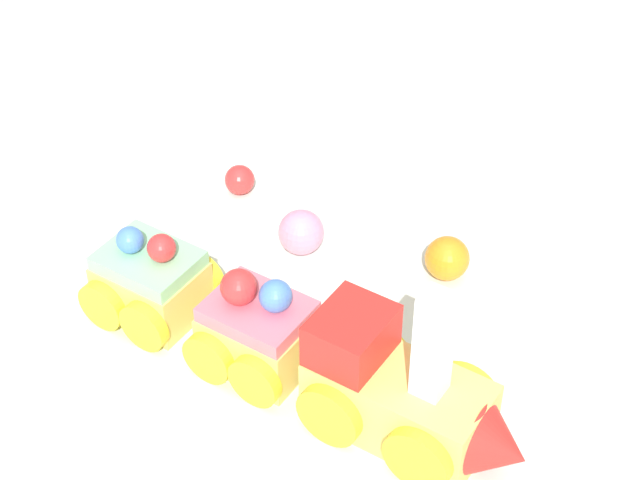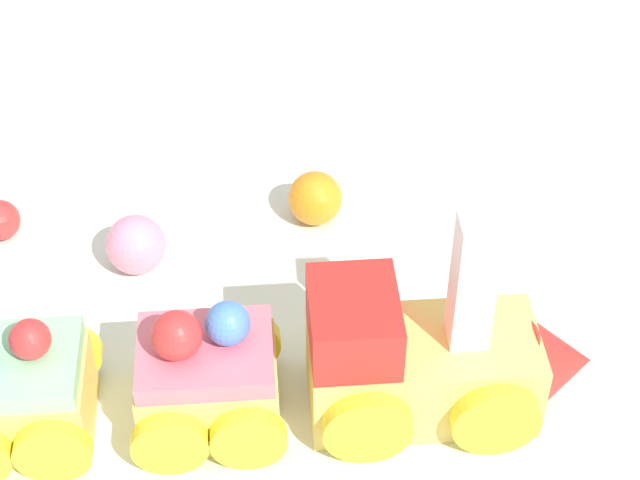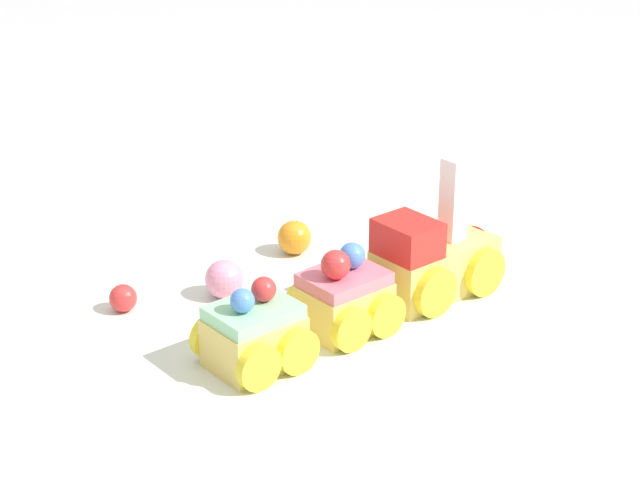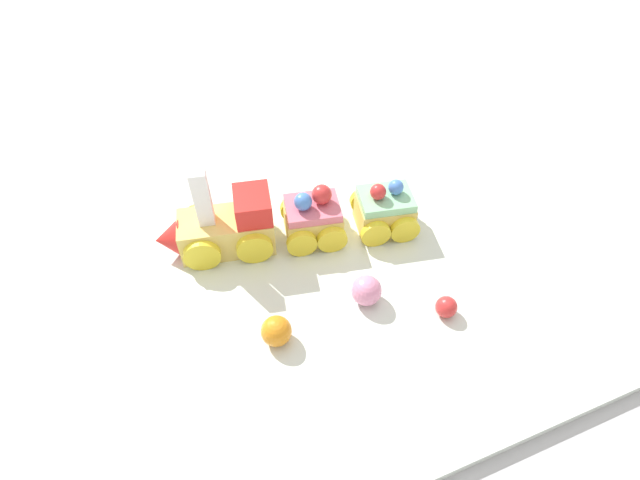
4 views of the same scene
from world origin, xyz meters
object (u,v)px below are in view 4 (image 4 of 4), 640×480
cake_train_locomotive (221,228)px  gumball_pink (366,290)px  cake_car_mint (384,210)px  cake_car_strawberry (313,219)px  gumball_red (446,307)px  gumball_orange (276,331)px

cake_train_locomotive → gumball_pink: cake_train_locomotive is taller
gumball_pink → cake_car_mint: bearing=-125.6°
cake_car_mint → gumball_pink: bearing=65.8°
cake_car_strawberry → gumball_red: cake_car_strawberry is taller
cake_car_mint → gumball_red: cake_car_mint is taller
cake_car_strawberry → gumball_orange: bearing=66.3°
gumball_red → gumball_pink: 0.08m
cake_car_mint → gumball_orange: (0.16, 0.10, -0.01)m
cake_car_strawberry → gumball_red: size_ratio=3.59×
cake_train_locomotive → cake_car_mint: size_ratio=1.72×
cake_train_locomotive → gumball_red: (-0.18, 0.17, -0.02)m
gumball_orange → gumball_red: 0.17m
gumball_orange → gumball_pink: size_ratio=0.95×
gumball_orange → gumball_red: gumball_orange is taller
cake_car_mint → gumball_red: bearing=102.4°
gumball_red → gumball_pink: bearing=-33.7°
cake_car_mint → gumball_pink: cake_car_mint is taller
gumball_red → gumball_pink: size_ratio=0.70×
gumball_red → cake_train_locomotive: bearing=-43.0°
cake_train_locomotive → gumball_pink: (-0.11, 0.12, -0.01)m
cake_train_locomotive → gumball_orange: size_ratio=4.52×
cake_train_locomotive → gumball_orange: (-0.02, 0.14, -0.01)m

